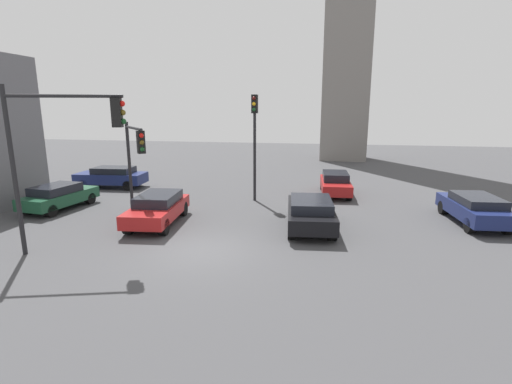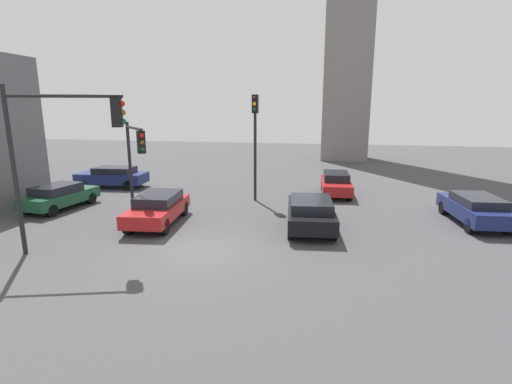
% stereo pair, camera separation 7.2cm
% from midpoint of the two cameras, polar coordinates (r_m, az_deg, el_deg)
% --- Properties ---
extents(ground_plane, '(90.99, 90.99, 0.00)m').
position_cam_midpoint_polar(ground_plane, '(14.26, -8.44, -8.82)').
color(ground_plane, '#424244').
extents(traffic_light_0, '(2.32, 2.73, 4.54)m').
position_cam_midpoint_polar(traffic_light_0, '(18.79, -18.13, 6.07)').
color(traffic_light_0, black).
rests_on(traffic_light_0, ground_plane).
extents(traffic_light_1, '(0.33, 0.46, 5.94)m').
position_cam_midpoint_polar(traffic_light_1, '(21.02, -0.31, 9.62)').
color(traffic_light_1, black).
rests_on(traffic_light_1, ground_plane).
extents(traffic_light_2, '(3.86, 1.30, 5.97)m').
position_cam_midpoint_polar(traffic_light_2, '(14.63, -27.72, 7.35)').
color(traffic_light_2, black).
rests_on(traffic_light_2, ground_plane).
extents(car_0, '(2.42, 4.66, 1.37)m').
position_cam_midpoint_polar(car_0, '(16.57, 8.21, -3.05)').
color(car_0, black).
rests_on(car_0, ground_plane).
extents(car_1, '(1.94, 4.31, 1.35)m').
position_cam_midpoint_polar(car_1, '(23.51, 11.93, 1.35)').
color(car_1, maroon).
rests_on(car_1, ground_plane).
extents(car_2, '(2.21, 4.53, 1.35)m').
position_cam_midpoint_polar(car_2, '(19.81, 30.30, -2.12)').
color(car_2, navy).
rests_on(car_2, ground_plane).
extents(car_3, '(2.12, 4.18, 1.33)m').
position_cam_midpoint_polar(car_3, '(22.14, -27.99, -0.56)').
color(car_3, '#19472D').
rests_on(car_3, ground_plane).
extents(car_4, '(4.62, 2.18, 1.39)m').
position_cam_midpoint_polar(car_4, '(26.86, -21.24, 2.22)').
color(car_4, navy).
rests_on(car_4, ground_plane).
extents(car_5, '(2.29, 4.50, 1.38)m').
position_cam_midpoint_polar(car_5, '(17.66, -14.89, -2.37)').
color(car_5, maroon).
rests_on(car_5, ground_plane).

